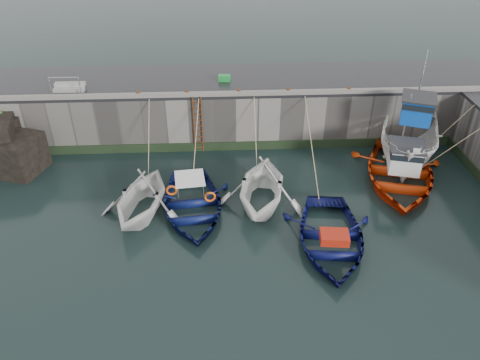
{
  "coord_description": "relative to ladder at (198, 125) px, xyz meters",
  "views": [
    {
      "loc": [
        -0.91,
        -12.59,
        12.81
      ],
      "look_at": [
        -0.0,
        5.08,
        1.2
      ],
      "focal_mm": 35.0,
      "sensor_mm": 36.0,
      "label": 1
    }
  ],
  "objects": [
    {
      "name": "boat_near_blacktrim_rope",
      "position": [
        2.96,
        -1.24,
        -1.59
      ],
      "size": [
        0.04,
        3.71,
        3.1
      ],
      "primitive_type": null,
      "color": "tan",
      "rests_on": "ground"
    },
    {
      "name": "bollard_b",
      "position": [
        -0.5,
        0.34,
        1.71
      ],
      "size": [
        0.18,
        0.18,
        0.28
      ],
      "primitive_type": "cylinder",
      "color": "#3F1E0F",
      "rests_on": "road_back"
    },
    {
      "name": "bollard_e",
      "position": [
        8.0,
        0.34,
        1.71
      ],
      "size": [
        0.18,
        0.18,
        0.28
      ],
      "primitive_type": "cylinder",
      "color": "#3F1E0F",
      "rests_on": "road_back"
    },
    {
      "name": "boat_far_white",
      "position": [
        11.01,
        -1.49,
        -0.36
      ],
      "size": [
        5.48,
        8.11,
        5.93
      ],
      "rotation": [
        0.0,
        0.0,
        -0.38
      ],
      "color": "white",
      "rests_on": "ground"
    },
    {
      "name": "quay_back",
      "position": [
        2.0,
        2.59,
        -0.09
      ],
      "size": [
        30.0,
        5.0,
        3.0
      ],
      "primitive_type": "cube",
      "color": "slate",
      "rests_on": "ground"
    },
    {
      "name": "algae_back",
      "position": [
        2.0,
        0.05,
        -1.34
      ],
      "size": [
        30.0,
        0.08,
        0.5
      ],
      "primitive_type": "cube",
      "color": "black",
      "rests_on": "ground"
    },
    {
      "name": "boat_near_blacktrim",
      "position": [
        2.96,
        -5.06,
        -1.59
      ],
      "size": [
        5.15,
        5.68,
        2.6
      ],
      "primitive_type": "imported",
      "rotation": [
        0.0,
        0.0,
        -0.2
      ],
      "color": "white",
      "rests_on": "ground"
    },
    {
      "name": "railing",
      "position": [
        -6.75,
        1.33,
        1.77
      ],
      "size": [
        1.6,
        1.05,
        1.0
      ],
      "color": "#A5A8AD",
      "rests_on": "road_back"
    },
    {
      "name": "fish_crate",
      "position": [
        1.5,
        2.3,
        1.73
      ],
      "size": [
        0.69,
        0.46,
        0.32
      ],
      "primitive_type": "cube",
      "rotation": [
        0.0,
        0.0,
        -0.11
      ],
      "color": "#198A33",
      "rests_on": "road_back"
    },
    {
      "name": "boat_near_blue_rope",
      "position": [
        -0.21,
        -1.44,
        -1.59
      ],
      "size": [
        0.04,
        4.01,
        3.1
      ],
      "primitive_type": null,
      "color": "tan",
      "rests_on": "ground"
    },
    {
      "name": "bollard_c",
      "position": [
        2.2,
        0.34,
        1.71
      ],
      "size": [
        0.18,
        0.18,
        0.28
      ],
      "primitive_type": "cylinder",
      "color": "#3F1E0F",
      "rests_on": "road_back"
    },
    {
      "name": "boat_near_white",
      "position": [
        -2.41,
        -5.49,
        -1.59
      ],
      "size": [
        4.88,
        5.35,
        2.41
      ],
      "primitive_type": "imported",
      "rotation": [
        0.0,
        0.0,
        -0.23
      ],
      "color": "silver",
      "rests_on": "ground"
    },
    {
      "name": "ladder",
      "position": [
        0.0,
        0.0,
        0.0
      ],
      "size": [
        0.51,
        0.08,
        3.2
      ],
      "color": "#3F1E0F",
      "rests_on": "ground"
    },
    {
      "name": "bollard_d",
      "position": [
        4.8,
        0.34,
        1.71
      ],
      "size": [
        0.18,
        0.18,
        0.28
      ],
      "primitive_type": "cylinder",
      "color": "#3F1E0F",
      "rests_on": "road_back"
    },
    {
      "name": "boat_near_white_rope",
      "position": [
        -2.41,
        -1.45,
        -1.59
      ],
      "size": [
        0.04,
        4.03,
        3.1
      ],
      "primitive_type": null,
      "color": "tan",
      "rests_on": "ground"
    },
    {
      "name": "bollard_a",
      "position": [
        -3.0,
        0.34,
        1.71
      ],
      "size": [
        0.18,
        0.18,
        0.28
      ],
      "primitive_type": "cylinder",
      "color": "#3F1E0F",
      "rests_on": "road_back"
    },
    {
      "name": "road_back",
      "position": [
        2.0,
        2.59,
        1.49
      ],
      "size": [
        30.0,
        5.0,
        0.16
      ],
      "primitive_type": "cube",
      "color": "black",
      "rests_on": "quay_back"
    },
    {
      "name": "boat_near_blue",
      "position": [
        -0.21,
        -5.46,
        -1.59
      ],
      "size": [
        4.61,
        6.04,
        1.17
      ],
      "primitive_type": "imported",
      "rotation": [
        0.0,
        0.0,
        0.11
      ],
      "color": "#0B1446",
      "rests_on": "ground"
    },
    {
      "name": "boat_far_orange",
      "position": [
        9.94,
        -3.46,
        -1.14
      ],
      "size": [
        6.45,
        7.82,
        4.41
      ],
      "rotation": [
        0.0,
        0.0,
        -0.26
      ],
      "color": "red",
      "rests_on": "ground"
    },
    {
      "name": "kerb_back",
      "position": [
        2.0,
        0.24,
        1.67
      ],
      "size": [
        30.0,
        0.3,
        0.2
      ],
      "primitive_type": "cube",
      "color": "slate",
      "rests_on": "road_back"
    },
    {
      "name": "boat_near_navy_rope",
      "position": [
        5.54,
        -2.71,
        -1.59
      ],
      "size": [
        0.04,
        6.17,
        3.1
      ],
      "primitive_type": null,
      "color": "tan",
      "rests_on": "ground"
    },
    {
      "name": "ground",
      "position": [
        2.0,
        -9.91,
        -1.59
      ],
      "size": [
        120.0,
        120.0,
        0.0
      ],
      "primitive_type": "plane",
      "color": "black",
      "rests_on": "ground"
    },
    {
      "name": "boat_near_navy",
      "position": [
        5.54,
        -8.01,
        -1.59
      ],
      "size": [
        4.63,
        6.05,
        1.17
      ],
      "primitive_type": "imported",
      "rotation": [
        0.0,
        0.0,
        -0.11
      ],
      "color": "#0B0E45",
      "rests_on": "ground"
    }
  ]
}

